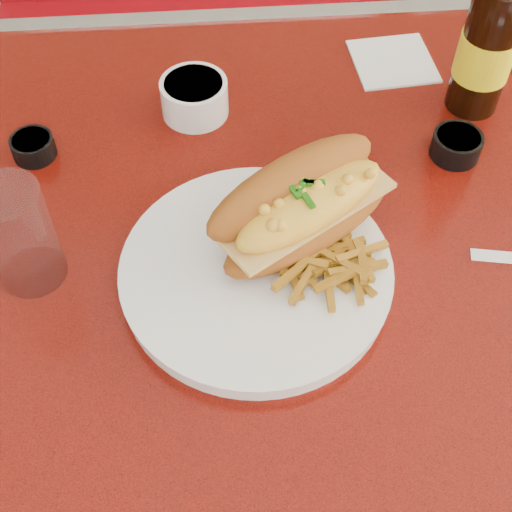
{
  "coord_description": "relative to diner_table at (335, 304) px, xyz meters",
  "views": [
    {
      "loc": [
        -0.14,
        -0.5,
        1.38
      ],
      "look_at": [
        -0.11,
        -0.07,
        0.81
      ],
      "focal_mm": 50.0,
      "sensor_mm": 36.0,
      "label": 1
    }
  ],
  "objects": [
    {
      "name": "fries_pile",
      "position": [
        -0.04,
        -0.07,
        0.19
      ],
      "size": [
        0.12,
        0.12,
        0.03
      ],
      "primitive_type": null,
      "rotation": [
        0.0,
        0.0,
        0.32
      ],
      "color": "#BE8320",
      "rests_on": "dinner_plate"
    },
    {
      "name": "booth_bench_far",
      "position": [
        0.0,
        0.81,
        -0.32
      ],
      "size": [
        1.2,
        0.51,
        0.9
      ],
      "color": "#9D0A14",
      "rests_on": "ground"
    },
    {
      "name": "mac_hoagie",
      "position": [
        -0.06,
        -0.02,
        0.22
      ],
      "size": [
        0.24,
        0.2,
        0.09
      ],
      "rotation": [
        0.0,
        0.0,
        0.57
      ],
      "color": "#A4571A",
      "rests_on": "dinner_plate"
    },
    {
      "name": "dinner_plate",
      "position": [
        -0.11,
        -0.07,
        0.17
      ],
      "size": [
        0.33,
        0.33,
        0.02
      ],
      "rotation": [
        0.0,
        0.0,
        -0.18
      ],
      "color": "white",
      "rests_on": "diner_table"
    },
    {
      "name": "water_tumbler",
      "position": [
        -0.34,
        -0.04,
        0.22
      ],
      "size": [
        0.07,
        0.07,
        0.12
      ],
      "primitive_type": "cylinder",
      "rotation": [
        0.0,
        0.0,
        0.01
      ],
      "color": "#C1DFF8",
      "rests_on": "diner_table"
    },
    {
      "name": "paper_napkin",
      "position": [
        0.11,
        0.28,
        0.16
      ],
      "size": [
        0.11,
        0.11,
        0.0
      ],
      "primitive_type": "cube",
      "rotation": [
        0.0,
        0.0,
        0.08
      ],
      "color": "white",
      "rests_on": "diner_table"
    },
    {
      "name": "beer_bottle",
      "position": [
        0.19,
        0.19,
        0.26
      ],
      "size": [
        0.09,
        0.09,
        0.27
      ],
      "rotation": [
        0.0,
        0.0,
        -0.36
      ],
      "color": "black",
      "rests_on": "diner_table"
    },
    {
      "name": "diner_table",
      "position": [
        0.0,
        0.0,
        0.0
      ],
      "size": [
        1.23,
        0.83,
        0.77
      ],
      "color": "red",
      "rests_on": "ground"
    },
    {
      "name": "ground",
      "position": [
        0.0,
        0.0,
        -0.61
      ],
      "size": [
        8.0,
        8.0,
        0.0
      ],
      "primitive_type": "plane",
      "color": "beige",
      "rests_on": "ground"
    },
    {
      "name": "gravy_ramekin",
      "position": [
        -0.16,
        0.2,
        0.19
      ],
      "size": [
        0.11,
        0.11,
        0.05
      ],
      "rotation": [
        0.0,
        0.0,
        0.32
      ],
      "color": "white",
      "rests_on": "diner_table"
    },
    {
      "name": "sauce_cup_right",
      "position": [
        0.14,
        0.1,
        0.18
      ],
      "size": [
        0.08,
        0.08,
        0.03
      ],
      "rotation": [
        0.0,
        0.0,
        0.36
      ],
      "color": "black",
      "rests_on": "diner_table"
    },
    {
      "name": "fork",
      "position": [
        -0.04,
        -0.02,
        0.18
      ],
      "size": [
        0.02,
        0.17,
        0.0
      ],
      "rotation": [
        0.0,
        0.0,
        1.62
      ],
      "color": "silver",
      "rests_on": "dinner_plate"
    },
    {
      "name": "sauce_cup_left",
      "position": [
        -0.36,
        0.14,
        0.18
      ],
      "size": [
        0.05,
        0.05,
        0.03
      ],
      "rotation": [
        0.0,
        0.0,
        -0.01
      ],
      "color": "black",
      "rests_on": "diner_table"
    }
  ]
}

